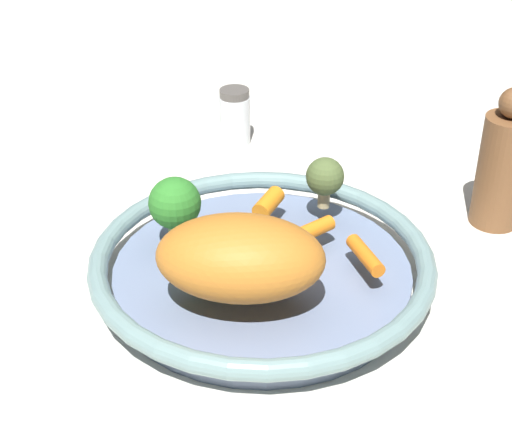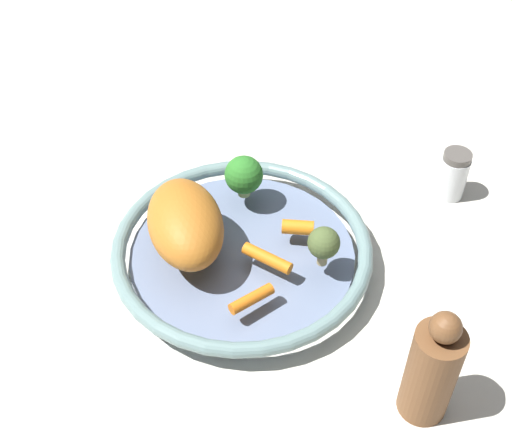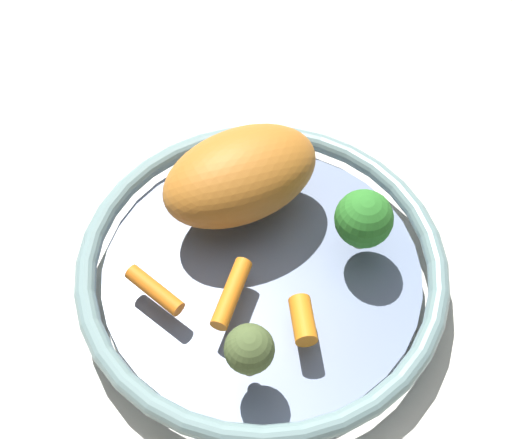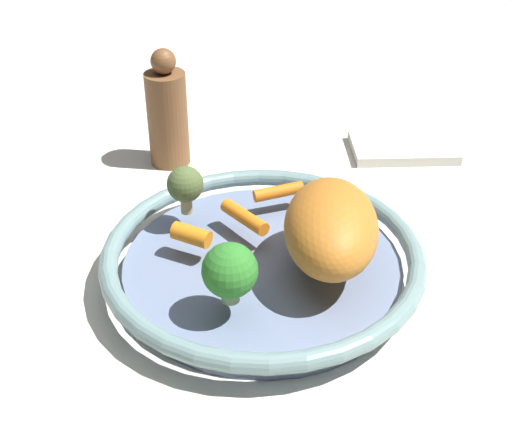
{
  "view_description": "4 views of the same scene",
  "coord_description": "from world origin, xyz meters",
  "px_view_note": "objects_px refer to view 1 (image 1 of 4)",
  "views": [
    {
      "loc": [
        -0.58,
        0.26,
        0.47
      ],
      "look_at": [
        -0.0,
        0.01,
        0.08
      ],
      "focal_mm": 54.52,
      "sensor_mm": 36.0,
      "label": 1
    },
    {
      "loc": [
        -0.4,
        -0.47,
        0.7
      ],
      "look_at": [
        0.02,
        -0.01,
        0.08
      ],
      "focal_mm": 48.74,
      "sensor_mm": 36.0,
      "label": 2
    },
    {
      "loc": [
        0.2,
        -0.31,
        0.62
      ],
      "look_at": [
        -0.02,
        0.01,
        0.08
      ],
      "focal_mm": 53.02,
      "sensor_mm": 36.0,
      "label": 3
    },
    {
      "loc": [
        0.25,
        0.54,
        0.47
      ],
      "look_at": [
        0.01,
        -0.0,
        0.08
      ],
      "focal_mm": 48.96,
      "sensor_mm": 36.0,
      "label": 4
    }
  ],
  "objects_px": {
    "serving_bowl": "(262,267)",
    "baby_carrot_back": "(305,231)",
    "pepper_mill": "(503,166)",
    "baby_carrot_left": "(268,203)",
    "salt_shaker": "(235,117)",
    "baby_carrot_near_rim": "(365,255)",
    "broccoli_floret_small": "(175,204)",
    "broccoli_floret_mid": "(325,177)",
    "roast_chicken_piece": "(240,258)"
  },
  "relations": [
    {
      "from": "broccoli_floret_small",
      "to": "pepper_mill",
      "type": "bearing_deg",
      "value": -98.85
    },
    {
      "from": "baby_carrot_near_rim",
      "to": "baby_carrot_back",
      "type": "xyz_separation_m",
      "value": [
        0.06,
        0.03,
        0.0
      ]
    },
    {
      "from": "broccoli_floret_mid",
      "to": "pepper_mill",
      "type": "height_order",
      "value": "pepper_mill"
    },
    {
      "from": "baby_carrot_back",
      "to": "pepper_mill",
      "type": "xyz_separation_m",
      "value": [
        0.0,
        -0.25,
        0.02
      ]
    },
    {
      "from": "baby_carrot_near_rim",
      "to": "roast_chicken_piece",
      "type": "bearing_deg",
      "value": 88.4
    },
    {
      "from": "baby_carrot_near_rim",
      "to": "pepper_mill",
      "type": "height_order",
      "value": "pepper_mill"
    },
    {
      "from": "roast_chicken_piece",
      "to": "baby_carrot_back",
      "type": "height_order",
      "value": "roast_chicken_piece"
    },
    {
      "from": "serving_bowl",
      "to": "baby_carrot_near_rim",
      "type": "height_order",
      "value": "baby_carrot_near_rim"
    },
    {
      "from": "baby_carrot_near_rim",
      "to": "salt_shaker",
      "type": "height_order",
      "value": "salt_shaker"
    },
    {
      "from": "serving_bowl",
      "to": "baby_carrot_back",
      "type": "xyz_separation_m",
      "value": [
        0.0,
        -0.05,
        0.03
      ]
    },
    {
      "from": "baby_carrot_near_rim",
      "to": "broccoli_floret_mid",
      "type": "distance_m",
      "value": 0.11
    },
    {
      "from": "roast_chicken_piece",
      "to": "baby_carrot_near_rim",
      "type": "bearing_deg",
      "value": -91.6
    },
    {
      "from": "roast_chicken_piece",
      "to": "baby_carrot_back",
      "type": "xyz_separation_m",
      "value": [
        0.06,
        -0.09,
        -0.03
      ]
    },
    {
      "from": "roast_chicken_piece",
      "to": "broccoli_floret_mid",
      "type": "relative_size",
      "value": 2.66
    },
    {
      "from": "broccoli_floret_mid",
      "to": "pepper_mill",
      "type": "bearing_deg",
      "value": -102.25
    },
    {
      "from": "serving_bowl",
      "to": "broccoli_floret_small",
      "type": "relative_size",
      "value": 5.55
    },
    {
      "from": "roast_chicken_piece",
      "to": "salt_shaker",
      "type": "height_order",
      "value": "roast_chicken_piece"
    },
    {
      "from": "roast_chicken_piece",
      "to": "broccoli_floret_small",
      "type": "distance_m",
      "value": 0.12
    },
    {
      "from": "baby_carrot_back",
      "to": "broccoli_floret_mid",
      "type": "xyz_separation_m",
      "value": [
        0.05,
        -0.05,
        0.03
      ]
    },
    {
      "from": "roast_chicken_piece",
      "to": "baby_carrot_left",
      "type": "height_order",
      "value": "roast_chicken_piece"
    },
    {
      "from": "baby_carrot_near_rim",
      "to": "salt_shaker",
      "type": "bearing_deg",
      "value": -2.96
    },
    {
      "from": "baby_carrot_left",
      "to": "pepper_mill",
      "type": "xyz_separation_m",
      "value": [
        -0.06,
        -0.26,
        0.02
      ]
    },
    {
      "from": "baby_carrot_back",
      "to": "broccoli_floret_small",
      "type": "distance_m",
      "value": 0.13
    },
    {
      "from": "baby_carrot_back",
      "to": "broccoli_floret_mid",
      "type": "relative_size",
      "value": 1.17
    },
    {
      "from": "baby_carrot_left",
      "to": "pepper_mill",
      "type": "bearing_deg",
      "value": -102.75
    },
    {
      "from": "roast_chicken_piece",
      "to": "salt_shaker",
      "type": "bearing_deg",
      "value": -21.56
    },
    {
      "from": "baby_carrot_left",
      "to": "baby_carrot_back",
      "type": "bearing_deg",
      "value": -169.8
    },
    {
      "from": "roast_chicken_piece",
      "to": "baby_carrot_left",
      "type": "xyz_separation_m",
      "value": [
        0.12,
        -0.08,
        -0.03
      ]
    },
    {
      "from": "baby_carrot_near_rim",
      "to": "broccoli_floret_small",
      "type": "relative_size",
      "value": 0.95
    },
    {
      "from": "baby_carrot_near_rim",
      "to": "broccoli_floret_small",
      "type": "bearing_deg",
      "value": 50.9
    },
    {
      "from": "roast_chicken_piece",
      "to": "broccoli_floret_small",
      "type": "xyz_separation_m",
      "value": [
        0.12,
        0.02,
        -0.0
      ]
    },
    {
      "from": "serving_bowl",
      "to": "baby_carrot_left",
      "type": "bearing_deg",
      "value": -29.16
    },
    {
      "from": "serving_bowl",
      "to": "salt_shaker",
      "type": "height_order",
      "value": "salt_shaker"
    },
    {
      "from": "baby_carrot_near_rim",
      "to": "baby_carrot_left",
      "type": "height_order",
      "value": "baby_carrot_left"
    },
    {
      "from": "roast_chicken_piece",
      "to": "salt_shaker",
      "type": "relative_size",
      "value": 1.95
    },
    {
      "from": "baby_carrot_near_rim",
      "to": "broccoli_floret_small",
      "type": "height_order",
      "value": "broccoli_floret_small"
    },
    {
      "from": "baby_carrot_near_rim",
      "to": "broccoli_floret_mid",
      "type": "height_order",
      "value": "broccoli_floret_mid"
    },
    {
      "from": "serving_bowl",
      "to": "baby_carrot_left",
      "type": "height_order",
      "value": "baby_carrot_left"
    },
    {
      "from": "serving_bowl",
      "to": "baby_carrot_back",
      "type": "distance_m",
      "value": 0.06
    },
    {
      "from": "serving_bowl",
      "to": "roast_chicken_piece",
      "type": "height_order",
      "value": "roast_chicken_piece"
    },
    {
      "from": "baby_carrot_left",
      "to": "baby_carrot_near_rim",
      "type": "bearing_deg",
      "value": -159.67
    },
    {
      "from": "broccoli_floret_small",
      "to": "serving_bowl",
      "type": "bearing_deg",
      "value": -133.56
    },
    {
      "from": "baby_carrot_left",
      "to": "broccoli_floret_mid",
      "type": "distance_m",
      "value": 0.07
    },
    {
      "from": "serving_bowl",
      "to": "salt_shaker",
      "type": "distance_m",
      "value": 0.33
    },
    {
      "from": "serving_bowl",
      "to": "salt_shaker",
      "type": "xyz_separation_m",
      "value": [
        0.32,
        -0.1,
        0.01
      ]
    },
    {
      "from": "roast_chicken_piece",
      "to": "broccoli_floret_small",
      "type": "relative_size",
      "value": 2.45
    },
    {
      "from": "baby_carrot_left",
      "to": "broccoli_floret_small",
      "type": "relative_size",
      "value": 0.67
    },
    {
      "from": "serving_bowl",
      "to": "broccoli_floret_mid",
      "type": "xyz_separation_m",
      "value": [
        0.05,
        -0.09,
        0.06
      ]
    },
    {
      "from": "salt_shaker",
      "to": "pepper_mill",
      "type": "relative_size",
      "value": 0.47
    },
    {
      "from": "roast_chicken_piece",
      "to": "pepper_mill",
      "type": "distance_m",
      "value": 0.34
    }
  ]
}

